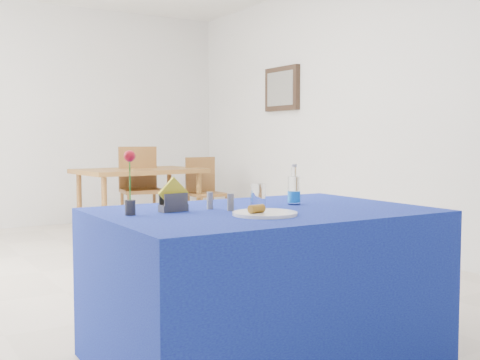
# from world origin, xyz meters

# --- Properties ---
(floor) EXTENTS (7.00, 7.00, 0.00)m
(floor) POSITION_xyz_m (0.00, 0.00, 0.00)
(floor) COLOR beige
(floor) RESTS_ON ground
(room_shell) EXTENTS (7.00, 7.00, 7.00)m
(room_shell) POSITION_xyz_m (0.00, 0.00, 1.75)
(room_shell) COLOR silver
(room_shell) RESTS_ON ground
(picture_frame) EXTENTS (0.06, 0.64, 0.52)m
(picture_frame) POSITION_xyz_m (2.47, 1.60, 1.70)
(picture_frame) COLOR black
(picture_frame) RESTS_ON room_shell
(picture_art) EXTENTS (0.02, 0.52, 0.40)m
(picture_art) POSITION_xyz_m (2.44, 1.60, 1.70)
(picture_art) COLOR #998C66
(picture_art) RESTS_ON room_shell
(plate) EXTENTS (0.30, 0.30, 0.01)m
(plate) POSITION_xyz_m (-0.17, -2.01, 0.77)
(plate) COLOR white
(plate) RESTS_ON blue_table
(drinking_glass) EXTENTS (0.07, 0.07, 0.13)m
(drinking_glass) POSITION_xyz_m (-0.10, -1.84, 0.82)
(drinking_glass) COLOR silver
(drinking_glass) RESTS_ON blue_table
(salt_shaker) EXTENTS (0.03, 0.03, 0.08)m
(salt_shaker) POSITION_xyz_m (-0.27, -1.67, 0.80)
(salt_shaker) COLOR gray
(salt_shaker) RESTS_ON blue_table
(pepper_shaker) EXTENTS (0.03, 0.03, 0.08)m
(pepper_shaker) POSITION_xyz_m (-0.22, -1.79, 0.80)
(pepper_shaker) COLOR slate
(pepper_shaker) RESTS_ON blue_table
(blue_table) EXTENTS (1.60, 1.10, 0.76)m
(blue_table) POSITION_xyz_m (-0.05, -1.82, 0.38)
(blue_table) COLOR navy
(blue_table) RESTS_ON floor
(water_bottle) EXTENTS (0.07, 0.07, 0.21)m
(water_bottle) POSITION_xyz_m (0.21, -1.72, 0.83)
(water_bottle) COLOR white
(water_bottle) RESTS_ON blue_table
(napkin_holder) EXTENTS (0.16, 0.07, 0.17)m
(napkin_holder) POSITION_xyz_m (-0.47, -1.67, 0.81)
(napkin_holder) COLOR #343338
(napkin_holder) RESTS_ON blue_table
(rose_vase) EXTENTS (0.05, 0.05, 0.30)m
(rose_vase) POSITION_xyz_m (-0.70, -1.69, 0.91)
(rose_vase) COLOR #232327
(rose_vase) RESTS_ON blue_table
(oak_table) EXTENTS (1.48, 1.03, 0.76)m
(oak_table) POSITION_xyz_m (0.94, 2.31, 0.68)
(oak_table) COLOR #935C2A
(oak_table) RESTS_ON floor
(chair_bg_left) EXTENTS (0.52, 0.52, 1.01)m
(chair_bg_left) POSITION_xyz_m (0.95, 2.33, 0.59)
(chair_bg_left) COLOR brown
(chair_bg_left) RESTS_ON floor
(chair_bg_right) EXTENTS (0.40, 0.40, 0.88)m
(chair_bg_right) POSITION_xyz_m (1.71, 2.16, 0.51)
(chair_bg_right) COLOR brown
(chair_bg_right) RESTS_ON floor
(banana_pieces) EXTENTS (0.09, 0.05, 0.04)m
(banana_pieces) POSITION_xyz_m (-0.22, -2.03, 0.79)
(banana_pieces) COLOR gold
(banana_pieces) RESTS_ON plate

